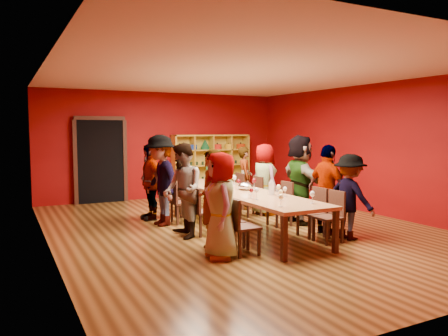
# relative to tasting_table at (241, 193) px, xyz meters

# --- Properties ---
(room_shell) EXTENTS (7.10, 9.10, 3.04)m
(room_shell) POSITION_rel_tasting_table_xyz_m (0.00, 0.00, 0.80)
(room_shell) COLOR #4D3114
(room_shell) RESTS_ON ground
(tasting_table) EXTENTS (1.10, 4.50, 0.75)m
(tasting_table) POSITION_rel_tasting_table_xyz_m (0.00, 0.00, 0.00)
(tasting_table) COLOR #AF7449
(tasting_table) RESTS_ON ground
(doorway) EXTENTS (1.40, 0.17, 2.30)m
(doorway) POSITION_rel_tasting_table_xyz_m (-1.80, 4.43, 0.42)
(doorway) COLOR black
(doorway) RESTS_ON ground
(shelving_unit) EXTENTS (2.40, 0.40, 1.80)m
(shelving_unit) POSITION_rel_tasting_table_xyz_m (1.40, 4.32, 0.28)
(shelving_unit) COLOR gold
(shelving_unit) RESTS_ON ground
(chair_person_left_0) EXTENTS (0.42, 0.42, 0.89)m
(chair_person_left_0) POSITION_rel_tasting_table_xyz_m (-0.91, -1.57, -0.20)
(chair_person_left_0) COLOR black
(chair_person_left_0) RESTS_ON ground
(person_left_0) EXTENTS (0.59, 0.86, 1.61)m
(person_left_0) POSITION_rel_tasting_table_xyz_m (-1.23, -1.57, 0.11)
(person_left_0) COLOR #5678B1
(person_left_0) RESTS_ON ground
(chair_person_left_1) EXTENTS (0.42, 0.42, 0.89)m
(chair_person_left_1) POSITION_rel_tasting_table_xyz_m (-0.91, -1.11, -0.20)
(chair_person_left_1) COLOR black
(chair_person_left_1) RESTS_ON ground
(person_left_1) EXTENTS (0.59, 0.69, 1.63)m
(person_left_1) POSITION_rel_tasting_table_xyz_m (-1.18, -1.11, 0.12)
(person_left_1) COLOR #49494E
(person_left_1) RESTS_ON ground
(chair_person_left_2) EXTENTS (0.42, 0.42, 0.89)m
(chair_person_left_2) POSITION_rel_tasting_table_xyz_m (-0.91, -0.13, -0.20)
(chair_person_left_2) COLOR black
(chair_person_left_2) RESTS_ON ground
(person_left_2) EXTENTS (0.52, 0.87, 1.72)m
(person_left_2) POSITION_rel_tasting_table_xyz_m (-1.27, -0.13, 0.16)
(person_left_2) COLOR #527DA9
(person_left_2) RESTS_ON ground
(chair_person_left_3) EXTENTS (0.42, 0.42, 0.89)m
(chair_person_left_3) POSITION_rel_tasting_table_xyz_m (-0.91, 1.01, -0.20)
(chair_person_left_3) COLOR black
(chair_person_left_3) RESTS_ON ground
(person_left_3) EXTENTS (0.55, 1.22, 1.85)m
(person_left_3) POSITION_rel_tasting_table_xyz_m (-1.30, 1.01, 0.22)
(person_left_3) COLOR silver
(person_left_3) RESTS_ON ground
(chair_person_left_4) EXTENTS (0.42, 0.42, 0.89)m
(chair_person_left_4) POSITION_rel_tasting_table_xyz_m (-0.91, 1.68, -0.20)
(chair_person_left_4) COLOR black
(chair_person_left_4) RESTS_ON ground
(person_left_4) EXTENTS (0.47, 0.98, 1.65)m
(person_left_4) POSITION_rel_tasting_table_xyz_m (-1.31, 1.68, 0.12)
(person_left_4) COLOR #4E4F54
(person_left_4) RESTS_ON ground
(chair_person_right_0) EXTENTS (0.42, 0.42, 0.89)m
(chair_person_right_0) POSITION_rel_tasting_table_xyz_m (0.91, -1.59, -0.20)
(chair_person_right_0) COLOR black
(chair_person_right_0) RESTS_ON ground
(person_right_0) EXTENTS (0.53, 1.03, 1.52)m
(person_right_0) POSITION_rel_tasting_table_xyz_m (1.31, -1.59, 0.06)
(person_right_0) COLOR #131936
(person_right_0) RESTS_ON ground
(chair_person_right_1) EXTENTS (0.42, 0.42, 0.89)m
(chair_person_right_1) POSITION_rel_tasting_table_xyz_m (0.91, -1.13, -0.20)
(chair_person_right_1) COLOR black
(chair_person_right_1) RESTS_ON ground
(person_right_1) EXTENTS (0.48, 0.99, 1.67)m
(person_right_1) POSITION_rel_tasting_table_xyz_m (1.20, -1.13, 0.14)
(person_right_1) COLOR #5685B1
(person_right_1) RESTS_ON ground
(chair_person_right_2) EXTENTS (0.42, 0.42, 0.89)m
(chair_person_right_2) POSITION_rel_tasting_table_xyz_m (0.91, -0.11, -0.20)
(chair_person_right_2) COLOR black
(chair_person_right_2) RESTS_ON ground
(person_right_2) EXTENTS (0.78, 1.77, 1.84)m
(person_right_2) POSITION_rel_tasting_table_xyz_m (1.34, -0.11, 0.22)
(person_right_2) COLOR #515156
(person_right_2) RESTS_ON ground
(chair_person_right_3) EXTENTS (0.42, 0.42, 0.89)m
(chair_person_right_3) POSITION_rel_tasting_table_xyz_m (0.91, 1.02, -0.20)
(chair_person_right_3) COLOR black
(chair_person_right_3) RESTS_ON ground
(person_right_3) EXTENTS (0.47, 0.81, 1.62)m
(person_right_3) POSITION_rel_tasting_table_xyz_m (1.19, 1.02, 0.11)
(person_right_3) COLOR pink
(person_right_3) RESTS_ON ground
(chair_person_right_4) EXTENTS (0.42, 0.42, 0.89)m
(chair_person_right_4) POSITION_rel_tasting_table_xyz_m (0.91, 1.87, -0.20)
(chair_person_right_4) COLOR black
(chair_person_right_4) RESTS_ON ground
(person_right_4) EXTENTS (0.59, 0.67, 1.53)m
(person_right_4) POSITION_rel_tasting_table_xyz_m (1.16, 1.87, 0.07)
(person_right_4) COLOR beige
(person_right_4) RESTS_ON ground
(wine_glass_0) EXTENTS (0.09, 0.09, 0.22)m
(wine_glass_0) POSITION_rel_tasting_table_xyz_m (0.37, 0.12, 0.21)
(wine_glass_0) COLOR silver
(wine_glass_0) RESTS_ON tasting_table
(wine_glass_1) EXTENTS (0.08, 0.08, 0.21)m
(wine_glass_1) POSITION_rel_tasting_table_xyz_m (0.37, 0.97, 0.20)
(wine_glass_1) COLOR silver
(wine_glass_1) RESTS_ON tasting_table
(wine_glass_2) EXTENTS (0.08, 0.08, 0.20)m
(wine_glass_2) POSITION_rel_tasting_table_xyz_m (0.32, -0.82, 0.20)
(wine_glass_2) COLOR silver
(wine_glass_2) RESTS_ON tasting_table
(wine_glass_3) EXTENTS (0.07, 0.07, 0.18)m
(wine_glass_3) POSITION_rel_tasting_table_xyz_m (-0.29, -0.88, 0.18)
(wine_glass_3) COLOR silver
(wine_glass_3) RESTS_ON tasting_table
(wine_glass_4) EXTENTS (0.08, 0.08, 0.20)m
(wine_glass_4) POSITION_rel_tasting_table_xyz_m (-0.32, -0.01, 0.19)
(wine_glass_4) COLOR silver
(wine_glass_4) RESTS_ON tasting_table
(wine_glass_5) EXTENTS (0.08, 0.08, 0.20)m
(wine_glass_5) POSITION_rel_tasting_table_xyz_m (-0.31, -1.82, 0.20)
(wine_glass_5) COLOR silver
(wine_glass_5) RESTS_ON tasting_table
(wine_glass_6) EXTENTS (0.07, 0.07, 0.18)m
(wine_glass_6) POSITION_rel_tasting_table_xyz_m (0.33, -1.02, 0.18)
(wine_glass_6) COLOR silver
(wine_glass_6) RESTS_ON tasting_table
(wine_glass_7) EXTENTS (0.09, 0.09, 0.22)m
(wine_glass_7) POSITION_rel_tasting_table_xyz_m (-0.14, 1.28, 0.21)
(wine_glass_7) COLOR silver
(wine_glass_7) RESTS_ON tasting_table
(wine_glass_8) EXTENTS (0.08, 0.08, 0.20)m
(wine_glass_8) POSITION_rel_tasting_table_xyz_m (-0.28, -1.03, 0.20)
(wine_glass_8) COLOR silver
(wine_glass_8) RESTS_ON tasting_table
(wine_glass_9) EXTENTS (0.08, 0.08, 0.20)m
(wine_glass_9) POSITION_rel_tasting_table_xyz_m (0.32, 1.61, 0.20)
(wine_glass_9) COLOR silver
(wine_glass_9) RESTS_ON tasting_table
(wine_glass_10) EXTENTS (0.07, 0.07, 0.18)m
(wine_glass_10) POSITION_rel_tasting_table_xyz_m (-0.35, 0.87, 0.18)
(wine_glass_10) COLOR silver
(wine_glass_10) RESTS_ON tasting_table
(wine_glass_11) EXTENTS (0.08, 0.08, 0.20)m
(wine_glass_11) POSITION_rel_tasting_table_xyz_m (0.09, 0.25, 0.20)
(wine_glass_11) COLOR silver
(wine_glass_11) RESTS_ON tasting_table
(wine_glass_12) EXTENTS (0.07, 0.07, 0.18)m
(wine_glass_12) POSITION_rel_tasting_table_xyz_m (-0.10, -0.49, 0.18)
(wine_glass_12) COLOR silver
(wine_glass_12) RESTS_ON tasting_table
(wine_glass_13) EXTENTS (0.09, 0.09, 0.22)m
(wine_glass_13) POSITION_rel_tasting_table_xyz_m (-0.27, 0.00, 0.21)
(wine_glass_13) COLOR silver
(wine_glass_13) RESTS_ON tasting_table
(wine_glass_14) EXTENTS (0.08, 0.08, 0.21)m
(wine_glass_14) POSITION_rel_tasting_table_xyz_m (0.33, 0.86, 0.20)
(wine_glass_14) COLOR silver
(wine_glass_14) RESTS_ON tasting_table
(wine_glass_15) EXTENTS (0.07, 0.07, 0.19)m
(wine_glass_15) POSITION_rel_tasting_table_xyz_m (0.03, -1.31, 0.19)
(wine_glass_15) COLOR silver
(wine_glass_15) RESTS_ON tasting_table
(wine_glass_16) EXTENTS (0.08, 0.08, 0.19)m
(wine_glass_16) POSITION_rel_tasting_table_xyz_m (-0.32, 1.73, 0.19)
(wine_glass_16) COLOR silver
(wine_glass_16) RESTS_ON tasting_table
(wine_glass_17) EXTENTS (0.08, 0.08, 0.21)m
(wine_glass_17) POSITION_rel_tasting_table_xyz_m (0.34, 1.92, 0.20)
(wine_glass_17) COLOR silver
(wine_glass_17) RESTS_ON tasting_table
(wine_glass_18) EXTENTS (0.08, 0.08, 0.21)m
(wine_glass_18) POSITION_rel_tasting_table_xyz_m (0.31, -1.81, 0.20)
(wine_glass_18) COLOR silver
(wine_glass_18) RESTS_ON tasting_table
(spittoon_bowl) EXTENTS (0.31, 0.31, 0.17)m
(spittoon_bowl) POSITION_rel_tasting_table_xyz_m (0.16, 0.09, 0.12)
(spittoon_bowl) COLOR #BABCC1
(spittoon_bowl) RESTS_ON tasting_table
(carafe_a) EXTENTS (0.12, 0.12, 0.29)m
(carafe_a) POSITION_rel_tasting_table_xyz_m (-0.20, 0.26, 0.18)
(carafe_a) COLOR silver
(carafe_a) RESTS_ON tasting_table
(carafe_b) EXTENTS (0.13, 0.13, 0.28)m
(carafe_b) POSITION_rel_tasting_table_xyz_m (0.24, -0.71, 0.18)
(carafe_b) COLOR silver
(carafe_b) RESTS_ON tasting_table
(wine_bottle) EXTENTS (0.09, 0.09, 0.34)m
(wine_bottle) POSITION_rel_tasting_table_xyz_m (0.11, 1.81, 0.18)
(wine_bottle) COLOR #133618
(wine_bottle) RESTS_ON tasting_table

